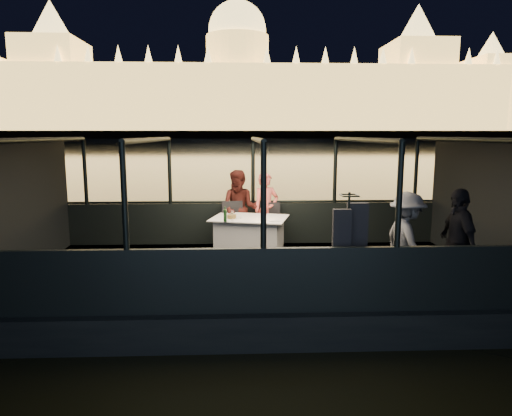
{
  "coord_description": "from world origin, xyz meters",
  "views": [
    {
      "loc": [
        -0.34,
        -7.88,
        2.9
      ],
      "look_at": [
        0.0,
        0.4,
        1.55
      ],
      "focal_mm": 32.0,
      "sensor_mm": 36.0,
      "label": 1
    }
  ],
  "objects_px": {
    "chair_port_left": "(232,229)",
    "wine_bottle": "(225,214)",
    "dining_table_central": "(250,236)",
    "person_man_maroon": "(240,212)",
    "person_woman_coral": "(266,212)",
    "chair_port_right": "(270,228)",
    "passenger_dark": "(457,240)",
    "coat_stand": "(348,243)",
    "passenger_stripe": "(407,236)"
  },
  "relations": [
    {
      "from": "chair_port_left",
      "to": "wine_bottle",
      "type": "relative_size",
      "value": 3.41
    },
    {
      "from": "dining_table_central",
      "to": "person_man_maroon",
      "type": "distance_m",
      "value": 0.83
    },
    {
      "from": "person_woman_coral",
      "to": "chair_port_right",
      "type": "bearing_deg",
      "value": -98.37
    },
    {
      "from": "person_woman_coral",
      "to": "passenger_dark",
      "type": "height_order",
      "value": "passenger_dark"
    },
    {
      "from": "chair_port_right",
      "to": "coat_stand",
      "type": "relative_size",
      "value": 0.59
    },
    {
      "from": "chair_port_right",
      "to": "person_man_maroon",
      "type": "bearing_deg",
      "value": 164.81
    },
    {
      "from": "dining_table_central",
      "to": "chair_port_right",
      "type": "bearing_deg",
      "value": 45.2
    },
    {
      "from": "person_woman_coral",
      "to": "person_man_maroon",
      "type": "relative_size",
      "value": 0.97
    },
    {
      "from": "dining_table_central",
      "to": "person_man_maroon",
      "type": "relative_size",
      "value": 0.88
    },
    {
      "from": "person_woman_coral",
      "to": "wine_bottle",
      "type": "bearing_deg",
      "value": -149.89
    },
    {
      "from": "passenger_stripe",
      "to": "wine_bottle",
      "type": "relative_size",
      "value": 5.31
    },
    {
      "from": "dining_table_central",
      "to": "chair_port_right",
      "type": "height_order",
      "value": "chair_port_right"
    },
    {
      "from": "coat_stand",
      "to": "person_man_maroon",
      "type": "distance_m",
      "value": 3.77
    },
    {
      "from": "coat_stand",
      "to": "wine_bottle",
      "type": "distance_m",
      "value": 2.92
    },
    {
      "from": "chair_port_right",
      "to": "wine_bottle",
      "type": "height_order",
      "value": "wine_bottle"
    },
    {
      "from": "wine_bottle",
      "to": "passenger_dark",
      "type": "bearing_deg",
      "value": -29.77
    },
    {
      "from": "person_woman_coral",
      "to": "person_man_maroon",
      "type": "bearing_deg",
      "value": 156.6
    },
    {
      "from": "coat_stand",
      "to": "wine_bottle",
      "type": "xyz_separation_m",
      "value": [
        -1.77,
        2.32,
        0.02
      ]
    },
    {
      "from": "chair_port_left",
      "to": "coat_stand",
      "type": "distance_m",
      "value": 3.62
    },
    {
      "from": "person_man_maroon",
      "to": "passenger_stripe",
      "type": "distance_m",
      "value": 3.84
    },
    {
      "from": "coat_stand",
      "to": "passenger_dark",
      "type": "height_order",
      "value": "coat_stand"
    },
    {
      "from": "chair_port_right",
      "to": "passenger_stripe",
      "type": "distance_m",
      "value": 3.24
    },
    {
      "from": "dining_table_central",
      "to": "person_woman_coral",
      "type": "distance_m",
      "value": 0.89
    },
    {
      "from": "coat_stand",
      "to": "person_man_maroon",
      "type": "bearing_deg",
      "value": 113.32
    },
    {
      "from": "person_man_maroon",
      "to": "passenger_stripe",
      "type": "xyz_separation_m",
      "value": [
        2.55,
        -2.86,
        0.1
      ]
    },
    {
      "from": "passenger_dark",
      "to": "chair_port_left",
      "type": "bearing_deg",
      "value": -131.03
    },
    {
      "from": "person_woman_coral",
      "to": "dining_table_central",
      "type": "bearing_deg",
      "value": -140.87
    },
    {
      "from": "chair_port_right",
      "to": "chair_port_left",
      "type": "bearing_deg",
      "value": -172.33
    },
    {
      "from": "coat_stand",
      "to": "passenger_dark",
      "type": "bearing_deg",
      "value": 10.71
    },
    {
      "from": "coat_stand",
      "to": "passenger_dark",
      "type": "distance_m",
      "value": 1.75
    },
    {
      "from": "chair_port_left",
      "to": "person_man_maroon",
      "type": "relative_size",
      "value": 0.6
    },
    {
      "from": "person_woman_coral",
      "to": "passenger_stripe",
      "type": "height_order",
      "value": "passenger_stripe"
    },
    {
      "from": "chair_port_right",
      "to": "person_woman_coral",
      "type": "xyz_separation_m",
      "value": [
        -0.07,
        0.27,
        0.3
      ]
    },
    {
      "from": "passenger_stripe",
      "to": "wine_bottle",
      "type": "distance_m",
      "value": 3.31
    },
    {
      "from": "person_man_maroon",
      "to": "passenger_dark",
      "type": "bearing_deg",
      "value": -29.65
    },
    {
      "from": "passenger_stripe",
      "to": "passenger_dark",
      "type": "relative_size",
      "value": 0.95
    },
    {
      "from": "wine_bottle",
      "to": "dining_table_central",
      "type": "bearing_deg",
      "value": 41.84
    },
    {
      "from": "chair_port_right",
      "to": "person_woman_coral",
      "type": "distance_m",
      "value": 0.41
    },
    {
      "from": "coat_stand",
      "to": "chair_port_left",
      "type": "bearing_deg",
      "value": 117.34
    },
    {
      "from": "passenger_stripe",
      "to": "wine_bottle",
      "type": "bearing_deg",
      "value": 50.8
    },
    {
      "from": "coat_stand",
      "to": "passenger_dark",
      "type": "relative_size",
      "value": 0.99
    },
    {
      "from": "passenger_stripe",
      "to": "passenger_dark",
      "type": "xyz_separation_m",
      "value": [
        0.66,
        -0.27,
        0.0
      ]
    },
    {
      "from": "person_woman_coral",
      "to": "wine_bottle",
      "type": "distance_m",
      "value": 1.43
    },
    {
      "from": "chair_port_right",
      "to": "wine_bottle",
      "type": "bearing_deg",
      "value": -128.8
    },
    {
      "from": "passenger_dark",
      "to": "wine_bottle",
      "type": "relative_size",
      "value": 5.62
    },
    {
      "from": "chair_port_left",
      "to": "passenger_dark",
      "type": "height_order",
      "value": "passenger_dark"
    },
    {
      "from": "dining_table_central",
      "to": "coat_stand",
      "type": "relative_size",
      "value": 0.9
    },
    {
      "from": "person_man_maroon",
      "to": "passenger_dark",
      "type": "distance_m",
      "value": 4.49
    },
    {
      "from": "person_man_maroon",
      "to": "chair_port_left",
      "type": "bearing_deg",
      "value": -105.63
    },
    {
      "from": "chair_port_left",
      "to": "passenger_dark",
      "type": "relative_size",
      "value": 0.61
    }
  ]
}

